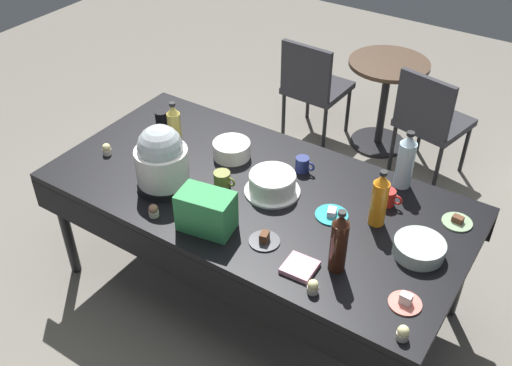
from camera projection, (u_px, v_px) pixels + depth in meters
ground at (256, 290)px, 3.50m from camera, size 9.00×9.00×0.00m
potluck_table at (256, 200)px, 3.09m from camera, size 2.20×1.10×0.75m
frosted_layer_cake at (272, 184)px, 3.01m from camera, size 0.29×0.29×0.11m
slow_cooker at (162, 160)px, 2.98m from camera, size 0.28×0.28×0.36m
glass_salad_bowl at (419, 248)px, 2.65m from camera, size 0.23×0.23×0.07m
ceramic_snack_bowl at (232, 149)px, 3.27m from camera, size 0.21×0.21×0.09m
dessert_plate_coral at (405, 302)px, 2.43m from camera, size 0.14×0.14×0.06m
dessert_plate_teal at (332, 214)px, 2.89m from camera, size 0.16×0.16×0.04m
dessert_plate_charcoal at (264, 240)px, 2.73m from camera, size 0.15×0.15×0.05m
dessert_plate_sage at (457, 221)px, 2.84m from camera, size 0.15×0.15×0.04m
cupcake_berry at (154, 211)px, 2.87m from camera, size 0.05×0.05×0.07m
cupcake_vanilla at (403, 333)px, 2.28m from camera, size 0.05×0.05×0.07m
cupcake_mint at (313, 287)px, 2.47m from camera, size 0.05×0.05×0.07m
cupcake_rose at (107, 149)px, 3.30m from camera, size 0.05×0.05×0.07m
soda_bottle_ginger_ale at (175, 129)px, 3.27m from camera, size 0.07×0.07×0.31m
soda_bottle_cola at (339, 243)px, 2.51m from camera, size 0.08×0.08×0.32m
soda_bottle_orange_juice at (379, 200)px, 2.76m from camera, size 0.08×0.08×0.31m
soda_bottle_water at (406, 161)px, 3.00m from camera, size 0.09×0.09×0.33m
coffee_mug_red at (388, 198)px, 2.93m from camera, size 0.11×0.08×0.09m
coffee_mug_black at (162, 118)px, 3.54m from camera, size 0.12×0.08×0.09m
coffee_mug_olive at (223, 179)px, 3.06m from camera, size 0.13×0.09×0.08m
coffee_mug_navy at (303, 164)px, 3.17m from camera, size 0.11×0.07×0.08m
soda_carton at (206, 211)px, 2.76m from camera, size 0.28×0.20×0.20m
paper_napkin_stack at (300, 267)px, 2.59m from camera, size 0.15×0.15×0.02m
maroon_chair_left at (313, 84)px, 4.54m from camera, size 0.46×0.46×0.85m
maroon_chair_right at (430, 118)px, 4.13m from camera, size 0.52×0.52×0.85m
round_cafe_table at (386, 89)px, 4.47m from camera, size 0.60×0.60×0.72m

